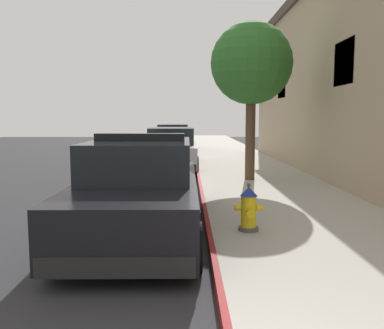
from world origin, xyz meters
TOP-DOWN VIEW (x-y plane):
  - ground_plane at (-4.26, 10.00)m, footprint 29.44×60.00m
  - sidewalk_pavement at (1.74, 10.00)m, footprint 3.48×60.00m
  - curb_painted_edge at (-0.04, 10.00)m, footprint 0.08×60.00m
  - police_cruiser at (-1.17, 5.15)m, footprint 1.94×4.84m
  - parked_car_silver_ahead at (-0.98, 13.92)m, footprint 1.94×4.84m
  - parked_car_dark_far at (-1.19, 21.59)m, footprint 1.94×4.84m
  - fire_hydrant at (0.58, 4.78)m, footprint 0.44×0.40m
  - street_tree at (1.43, 10.21)m, footprint 2.31×2.31m

SIDE VIEW (x-z plane):
  - ground_plane at x=-4.26m, z-range -0.20..0.00m
  - sidewalk_pavement at x=1.74m, z-range 0.00..0.15m
  - curb_painted_edge at x=-0.04m, z-range 0.00..0.15m
  - fire_hydrant at x=0.58m, z-range 0.12..0.88m
  - parked_car_silver_ahead at x=-0.98m, z-range -0.04..1.52m
  - parked_car_dark_far at x=-1.19m, z-range -0.04..1.52m
  - police_cruiser at x=-1.17m, z-range -0.10..1.58m
  - street_tree at x=1.43m, z-range 1.20..5.67m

